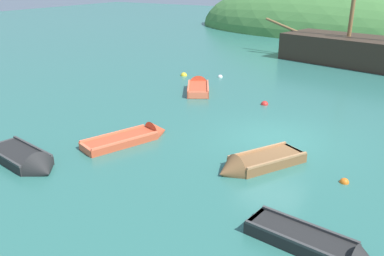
% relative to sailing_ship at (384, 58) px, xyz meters
% --- Properties ---
extents(ground_plane, '(120.00, 120.00, 0.00)m').
position_rel_sailing_ship_xyz_m(ground_plane, '(-1.69, -15.60, -0.69)').
color(ground_plane, '#2D6B60').
extents(shore_hill, '(36.92, 20.72, 12.09)m').
position_rel_sailing_ship_xyz_m(shore_hill, '(-5.21, 19.27, -0.69)').
color(shore_hill, '#477F3D').
rests_on(shore_hill, ground).
extents(sailing_ship, '(16.16, 7.12, 10.69)m').
position_rel_sailing_ship_xyz_m(sailing_ship, '(0.00, 0.00, 0.00)').
color(sailing_ship, '#38281E').
rests_on(sailing_ship, ground).
extents(rowboat_far, '(3.22, 1.29, 0.87)m').
position_rel_sailing_ship_xyz_m(rowboat_far, '(1.60, -21.64, -0.60)').
color(rowboat_far, black).
rests_on(rowboat_far, ground).
extents(rowboat_outer_left, '(3.39, 1.69, 1.11)m').
position_rel_sailing_ship_xyz_m(rowboat_outer_left, '(-7.89, -22.04, -0.60)').
color(rowboat_outer_left, black).
rests_on(rowboat_outer_left, ground).
extents(rowboat_center, '(2.40, 3.10, 1.04)m').
position_rel_sailing_ship_xyz_m(rowboat_center, '(-7.72, -11.13, -0.57)').
color(rowboat_center, '#C64C2D').
rests_on(rowboat_center, ground).
extents(rowboat_outer_right, '(2.44, 3.24, 1.03)m').
position_rel_sailing_ship_xyz_m(rowboat_outer_right, '(-1.37, -18.38, -0.59)').
color(rowboat_outer_right, brown).
rests_on(rowboat_outer_right, ground).
extents(rowboat_near_dock, '(2.10, 3.57, 0.96)m').
position_rel_sailing_ship_xyz_m(rowboat_near_dock, '(-6.20, -18.56, -0.61)').
color(rowboat_near_dock, '#C64C2D').
rests_on(rowboat_near_dock, ground).
extents(buoy_white, '(0.30, 0.30, 0.30)m').
position_rel_sailing_ship_xyz_m(buoy_white, '(-8.09, -7.84, -0.69)').
color(buoy_white, white).
rests_on(buoy_white, ground).
extents(buoy_orange, '(0.28, 0.28, 0.28)m').
position_rel_sailing_ship_xyz_m(buoy_orange, '(1.36, -17.92, -0.69)').
color(buoy_orange, orange).
rests_on(buoy_orange, ground).
extents(buoy_red, '(0.36, 0.36, 0.36)m').
position_rel_sailing_ship_xyz_m(buoy_red, '(-3.67, -11.73, -0.69)').
color(buoy_red, red).
rests_on(buoy_red, ground).
extents(buoy_yellow, '(0.40, 0.40, 0.40)m').
position_rel_sailing_ship_xyz_m(buoy_yellow, '(-10.21, -8.64, -0.69)').
color(buoy_yellow, yellow).
rests_on(buoy_yellow, ground).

